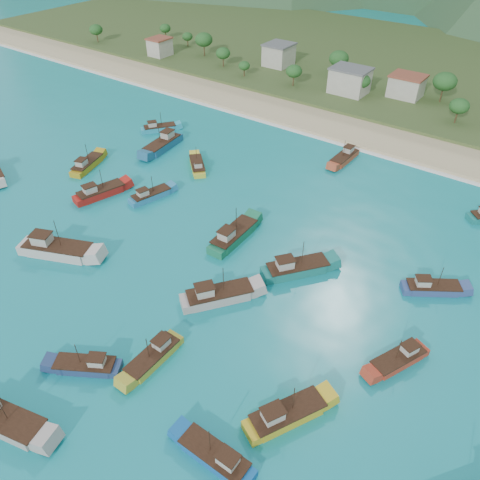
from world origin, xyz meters
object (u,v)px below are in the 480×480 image
Objects in this scene: boat_0 at (151,196)px; boat_26 at (344,158)px; boat_28 at (154,357)px; boat_27 at (4,421)px; boat_19 at (432,288)px; boat_22 at (233,236)px; boat_15 at (296,269)px; boat_23 at (87,165)px; boat_25 at (218,296)px; boat_14 at (197,166)px; boat_6 at (286,415)px; boat_13 at (159,128)px; boat_8 at (57,250)px; boat_7 at (87,366)px; boat_17 at (163,145)px; boat_2 at (399,360)px; boat_24 at (100,193)px; boat_12 at (216,457)px.

boat_26 is (26.10, 39.83, 0.09)m from boat_0.
boat_27 is at bearing 66.22° from boat_28.
boat_22 is at bearing -110.65° from boat_19.
boat_15 is 59.32m from boat_23.
boat_14 is at bearing 171.15° from boat_25.
boat_6 is at bearing 111.61° from boat_26.
boat_27 reaches higher than boat_13.
boat_14 is 0.76× the size of boat_25.
boat_25 is (30.97, 8.05, -0.19)m from boat_8.
boat_15 is at bearing 96.05° from boat_8.
boat_25 reaches higher than boat_0.
boat_26 is at bearing 83.90° from boat_22.
boat_15 reaches higher than boat_7.
boat_27 is at bearing 19.13° from boat_8.
boat_14 is at bearing -174.32° from boat_27.
boat_15 reaches higher than boat_6.
boat_26 is (-11.45, 42.21, -0.18)m from boat_15.
boat_0 is 0.75× the size of boat_17.
boat_27 is (-36.45, -38.37, 0.30)m from boat_2.
boat_6 is 1.17× the size of boat_19.
boat_8 is 1.31× the size of boat_23.
boat_19 is (80.47, -18.97, 0.02)m from boat_13.
boat_8 is at bearing -137.23° from boat_14.
boat_8 is at bearing -151.48° from boat_27.
boat_7 is 67.77m from boat_17.
boat_8 is at bearing 101.07° from boat_17.
boat_6 reaches higher than boat_28.
boat_6 is 28.21m from boat_15.
boat_0 is 43.28m from boat_28.
boat_17 is 1.21× the size of boat_23.
boat_6 is at bearing -87.47° from boat_14.
boat_24 is at bearing 20.37° from boat_2.
boat_23 reaches higher than boat_14.
boat_27 reaches higher than boat_7.
boat_19 is 68.82m from boat_24.
boat_22 is at bearing -20.72° from boat_23.
boat_17 reaches higher than boat_7.
boat_12 is at bearing -58.15° from boat_22.
boat_27 is 19.93m from boat_28.
boat_15 is 14.88m from boat_25.
boat_14 is at bearing 106.09° from boat_0.
boat_24 is (-56.35, 30.99, 0.13)m from boat_12.
boat_26 is at bearing 21.22° from boat_23.
boat_15 is at bearing -103.66° from boat_28.
boat_24 is 1.20× the size of boat_28.
boat_15 is at bearing -99.58° from boat_19.
boat_19 is at bearing 133.57° from boat_27.
boat_28 is at bearing -29.89° from boat_0.
boat_17 is (-38.34, 55.88, 0.35)m from boat_7.
boat_23 is (-45.90, 38.01, 0.11)m from boat_7.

